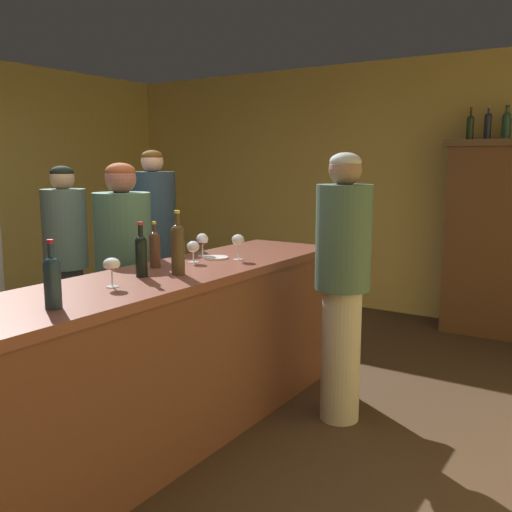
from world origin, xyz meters
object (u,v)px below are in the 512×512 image
at_px(display_cabinet, 500,235).
at_px(cheese_plate, 216,258).
at_px(wine_bottle_rose, 155,248).
at_px(patron_by_cabinet, 124,273).
at_px(wine_glass_spare, 238,241).
at_px(patron_near_entrance, 155,250).
at_px(bartender, 343,276).
at_px(display_bottle_left, 470,126).
at_px(wine_glass_rear, 193,247).
at_px(display_bottle_midleft, 488,125).
at_px(patron_in_grey, 66,257).
at_px(display_bottle_center, 507,124).
at_px(wine_bottle_pinot, 141,253).
at_px(wine_glass_mid, 112,265).
at_px(wine_bottle_merlot, 52,279).
at_px(bar_counter, 170,357).
at_px(wine_glass_front, 202,240).
at_px(wine_bottle_malbec, 178,247).

xyz_separation_m(display_cabinet, cheese_plate, (-1.22, -2.73, 0.06)).
xyz_separation_m(wine_bottle_rose, patron_by_cabinet, (-0.49, 0.22, -0.24)).
distance_m(wine_glass_spare, patron_near_entrance, 1.10).
bearing_deg(patron_by_cabinet, bartender, 66.18).
bearing_deg(display_bottle_left, wine_glass_spare, -105.58).
bearing_deg(patron_by_cabinet, wine_glass_rear, 49.68).
relative_size(wine_glass_rear, cheese_plate, 0.85).
bearing_deg(display_cabinet, display_bottle_midleft, 180.00).
relative_size(display_bottle_midleft, patron_in_grey, 0.19).
bearing_deg(display_bottle_center, wine_glass_rear, -112.96).
relative_size(wine_bottle_pinot, wine_glass_mid, 2.01).
relative_size(display_cabinet, cheese_plate, 11.57).
bearing_deg(display_bottle_left, wine_bottle_merlot, -99.74).
bearing_deg(patron_by_cabinet, display_bottle_center, 104.74).
height_order(bar_counter, display_bottle_left, display_bottle_left).
bearing_deg(wine_glass_front, bartender, 15.32).
xyz_separation_m(wine_bottle_rose, wine_bottle_malbec, (0.25, -0.09, 0.04)).
distance_m(display_bottle_center, patron_near_entrance, 3.30).
xyz_separation_m(wine_bottle_malbec, wine_glass_mid, (-0.07, -0.42, -0.05)).
relative_size(wine_glass_spare, bartender, 0.10).
xyz_separation_m(display_cabinet, wine_glass_rear, (-1.25, -2.92, 0.15)).
bearing_deg(display_bottle_center, cheese_plate, -113.84).
height_order(wine_bottle_rose, cheese_plate, wine_bottle_rose).
relative_size(bar_counter, wine_glass_front, 18.91).
height_order(bar_counter, wine_glass_rear, wine_glass_rear).
height_order(wine_glass_rear, patron_by_cabinet, patron_by_cabinet).
height_order(cheese_plate, display_bottle_center, display_bottle_center).
bearing_deg(wine_bottle_pinot, display_bottle_left, 75.62).
bearing_deg(patron_in_grey, display_bottle_left, 64.79).
bearing_deg(wine_bottle_malbec, wine_bottle_pinot, -130.77).
relative_size(bar_counter, wine_glass_mid, 19.49).
height_order(wine_bottle_merlot, wine_bottle_malbec, wine_bottle_malbec).
relative_size(patron_in_grey, bartender, 0.95).
bearing_deg(display_bottle_left, bar_counter, -104.44).
height_order(bar_counter, patron_in_grey, patron_in_grey).
height_order(wine_glass_mid, patron_in_grey, patron_in_grey).
xyz_separation_m(patron_near_entrance, patron_in_grey, (-0.60, -0.36, -0.06)).
bearing_deg(display_cabinet, display_bottle_left, 180.00).
bearing_deg(wine_glass_front, wine_bottle_rose, -87.19).
bearing_deg(wine_bottle_rose, bar_counter, -24.19).
xyz_separation_m(wine_glass_mid, bartender, (0.68, 1.22, -0.19)).
xyz_separation_m(wine_glass_front, cheese_plate, (0.13, -0.03, -0.10)).
bearing_deg(patron_in_grey, display_cabinet, 61.17).
bearing_deg(patron_near_entrance, bar_counter, -11.11).
relative_size(patron_by_cabinet, patron_near_entrance, 0.94).
bearing_deg(wine_glass_rear, patron_by_cabinet, -176.47).
bearing_deg(wine_glass_mid, wine_bottle_pinot, 103.20).
bearing_deg(wine_bottle_pinot, wine_glass_spare, 80.19).
xyz_separation_m(wine_glass_front, patron_near_entrance, (-0.75, 0.35, -0.17)).
bearing_deg(wine_bottle_pinot, bar_counter, 76.85).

